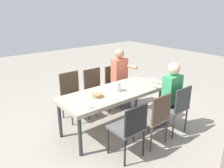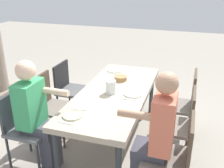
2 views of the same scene
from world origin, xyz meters
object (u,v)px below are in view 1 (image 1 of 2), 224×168
at_px(plate_2, 86,106).
at_px(bread_basket, 98,95).
at_px(dining_table, 114,95).
at_px(chair_mid_north, 155,116).
at_px(chair_east_north, 130,127).
at_px(chair_east_south, 73,93).
at_px(plate_0, 150,86).
at_px(chair_west_north, 176,106).
at_px(chair_mid_south, 95,87).
at_px(chair_west_south, 115,82).
at_px(water_pitcher, 117,87).
at_px(diner_man_white, 168,94).
at_px(diner_woman_green, 121,77).
at_px(plate_1, 107,87).

relative_size(plate_2, bread_basket, 1.44).
distance_m(dining_table, chair_mid_north, 0.86).
bearing_deg(chair_east_north, chair_east_south, -90.00).
height_order(plate_0, plate_2, same).
xyz_separation_m(chair_west_north, chair_mid_south, (0.57, -1.66, 0.00)).
xyz_separation_m(chair_east_south, plate_2, (0.35, 1.05, 0.20)).
bearing_deg(chair_west_north, chair_mid_south, -71.09).
distance_m(chair_west_south, water_pitcher, 1.13).
bearing_deg(chair_east_south, chair_east_north, 90.00).
distance_m(plate_0, bread_basket, 1.12).
relative_size(diner_man_white, plate_2, 5.27).
bearing_deg(chair_mid_north, plate_2, -34.15).
distance_m(diner_woman_green, water_pitcher, 0.96).
xyz_separation_m(plate_0, bread_basket, (1.11, -0.20, 0.02)).
distance_m(chair_west_south, chair_mid_south, 0.57).
height_order(chair_west_north, chair_east_north, chair_west_north).
relative_size(diner_woman_green, plate_2, 5.41).
xyz_separation_m(chair_mid_north, chair_east_south, (0.56, -1.67, 0.02)).
height_order(chair_west_south, plate_0, chair_west_south).
bearing_deg(chair_mid_south, water_pitcher, 82.59).
xyz_separation_m(chair_east_south, diner_woman_green, (-1.13, 0.20, 0.17)).
bearing_deg(chair_east_north, chair_west_south, -124.12).
relative_size(chair_west_south, diner_man_white, 0.70).
distance_m(chair_mid_north, water_pitcher, 0.86).
relative_size(chair_west_south, plate_0, 4.28).
relative_size(chair_mid_north, plate_1, 3.95).
bearing_deg(chair_east_south, chair_mid_north, 108.41).
height_order(dining_table, diner_woman_green, diner_woman_green).
height_order(chair_mid_north, chair_east_south, chair_east_south).
height_order(chair_west_north, plate_0, chair_west_north).
bearing_deg(chair_mid_north, chair_east_north, -0.45).
distance_m(chair_east_south, plate_0, 1.55).
height_order(plate_0, plate_1, same).
bearing_deg(plate_1, chair_west_south, -140.65).
relative_size(chair_west_south, chair_east_south, 0.95).
xyz_separation_m(dining_table, chair_west_north, (-0.74, 0.83, -0.14)).
xyz_separation_m(chair_west_south, chair_mid_south, (0.57, -0.00, 0.02)).
height_order(diner_man_white, water_pitcher, diner_man_white).
distance_m(plate_2, water_pitcher, 0.82).
bearing_deg(plate_2, diner_man_white, 163.63).
bearing_deg(chair_east_south, chair_west_north, 124.04).
bearing_deg(water_pitcher, diner_woman_green, -135.83).
bearing_deg(diner_woman_green, plate_2, 30.01).
bearing_deg(dining_table, chair_west_north, 131.88).
bearing_deg(diner_man_white, plate_1, -51.41).
xyz_separation_m(chair_west_south, plate_1, (0.72, 0.59, 0.22)).
bearing_deg(chair_mid_north, water_pitcher, -82.08).
xyz_separation_m(diner_man_white, plate_2, (1.47, -0.43, 0.05)).
bearing_deg(chair_west_north, chair_east_south, -55.96).
bearing_deg(chair_mid_south, plate_0, 117.70).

